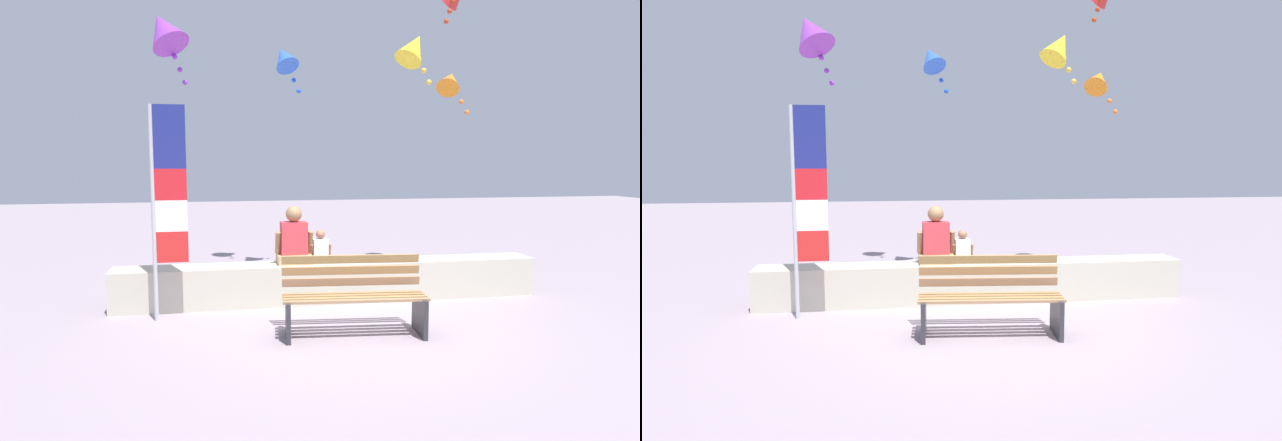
{
  "view_description": "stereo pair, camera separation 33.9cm",
  "coord_description": "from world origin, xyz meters",
  "views": [
    {
      "loc": [
        -1.59,
        -6.17,
        2.01
      ],
      "look_at": [
        -0.18,
        1.22,
        1.15
      ],
      "focal_mm": 30.34,
      "sensor_mm": 36.0,
      "label": 1
    },
    {
      "loc": [
        -1.25,
        -6.22,
        2.01
      ],
      "look_at": [
        -0.18,
        1.22,
        1.15
      ],
      "focal_mm": 30.34,
      "sensor_mm": 36.0,
      "label": 2
    }
  ],
  "objects": [
    {
      "name": "kite_purple",
      "position": [
        -2.31,
        2.46,
        3.92
      ],
      "size": [
        0.96,
        0.94,
        1.14
      ],
      "color": "purple"
    },
    {
      "name": "kite_orange",
      "position": [
        2.35,
        2.63,
        3.33
      ],
      "size": [
        0.65,
        0.68,
        0.86
      ],
      "color": "orange"
    },
    {
      "name": "kite_yellow",
      "position": [
        1.37,
        1.79,
        3.67
      ],
      "size": [
        0.75,
        0.67,
        0.89
      ],
      "color": "yellow"
    },
    {
      "name": "ground_plane",
      "position": [
        0.0,
        0.0,
        0.0
      ],
      "size": [
        40.0,
        40.0,
        0.0
      ],
      "primitive_type": "plane",
      "color": "gray"
    },
    {
      "name": "seawall_ledge",
      "position": [
        0.0,
        1.22,
        0.28
      ],
      "size": [
        6.01,
        0.53,
        0.55
      ],
      "primitive_type": "cube",
      "color": "beige",
      "rests_on": "ground"
    },
    {
      "name": "park_bench",
      "position": [
        -0.07,
        -0.27,
        0.42
      ],
      "size": [
        1.69,
        0.76,
        0.88
      ],
      "color": "#A17954",
      "rests_on": "ground"
    },
    {
      "name": "flag_banner",
      "position": [
        -2.22,
        0.66,
        1.57
      ],
      "size": [
        0.43,
        0.05,
        2.67
      ],
      "color": "#B7B7BC",
      "rests_on": "ground"
    },
    {
      "name": "person_adult",
      "position": [
        -0.54,
        1.26,
        0.87
      ],
      "size": [
        0.53,
        0.39,
        0.81
      ],
      "color": "tan",
      "rests_on": "seawall_ledge"
    },
    {
      "name": "kite_blue",
      "position": [
        -0.41,
        3.25,
        3.73
      ],
      "size": [
        0.62,
        0.68,
        0.86
      ],
      "color": "blue"
    },
    {
      "name": "person_child",
      "position": [
        -0.16,
        1.26,
        0.73
      ],
      "size": [
        0.3,
        0.22,
        0.46
      ],
      "color": "#39414A",
      "rests_on": "seawall_ledge"
    }
  ]
}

